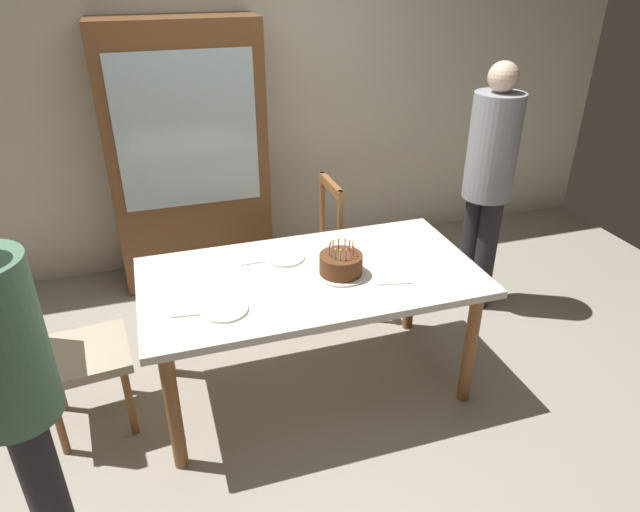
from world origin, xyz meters
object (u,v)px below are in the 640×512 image
Objects in this scene: chair_spindle_back at (307,252)px; person_guest at (489,176)px; birthday_cake at (341,265)px; china_cabinet at (188,157)px; person_celebrant at (10,386)px; chair_upholstered at (61,345)px; plate_near_celebrant at (225,310)px; dining_table at (311,288)px; plate_far_side at (285,257)px.

chair_spindle_back is 1.30m from person_guest.
birthday_cake is 1.72m from china_cabinet.
person_celebrant is at bearing -157.14° from birthday_cake.
chair_upholstered is 0.82m from person_celebrant.
chair_upholstered reaches higher than birthday_cake.
plate_near_celebrant is at bearing -165.99° from birthday_cake.
plate_near_celebrant is 0.96m from person_celebrant.
china_cabinet is at bearing 150.78° from person_guest.
dining_table is 0.84m from chair_spindle_back.
plate_near_celebrant is 0.87m from chair_upholstered.
birthday_cake reaches higher than dining_table.
chair_upholstered is at bearing -173.06° from plate_far_side.
dining_table is 1.29m from chair_upholstered.
china_cabinet reaches higher than plate_near_celebrant.
chair_upholstered is (-0.79, 0.28, -0.23)m from plate_near_celebrant.
chair_upholstered is (-1.49, -0.72, 0.07)m from chair_spindle_back.
person_celebrant reaches higher than dining_table.
china_cabinet is at bearing 88.90° from plate_near_celebrant.
china_cabinet reaches higher than chair_upholstered.
plate_near_celebrant is 1.00× the size of plate_far_side.
plate_far_side is (-0.24, 0.26, -0.05)m from birthday_cake.
birthday_cake reaches higher than plate_far_side.
dining_table is 6.37× the size of birthday_cake.
china_cabinet reaches higher than birthday_cake.
plate_far_side is 0.72m from chair_spindle_back.
plate_far_side is 1.52m from person_celebrant.
person_celebrant is (-1.32, -0.67, 0.23)m from dining_table.
person_guest is at bearing 25.27° from birthday_cake.
chair_spindle_back is 1.13m from china_cabinet.
person_celebrant reaches higher than plate_near_celebrant.
chair_upholstered is 0.60× the size of person_celebrant.
plate_near_celebrant is at bearing 28.99° from person_celebrant.
birthday_cake is at bearing -19.13° from dining_table.
chair_upholstered is 1.76m from china_cabinet.
person_celebrant is at bearing -93.10° from chair_upholstered.
dining_table is at bearing -67.07° from plate_far_side.
chair_spindle_back is at bearing 25.92° from chair_upholstered.
person_guest is at bearing 9.90° from chair_upholstered.
plate_near_celebrant is 0.23× the size of chair_spindle_back.
plate_near_celebrant is at bearing -133.59° from plate_far_side.
dining_table is 8.11× the size of plate_far_side.
chair_spindle_back is at bearing 75.27° from dining_table.
chair_upholstered is at bearing -118.91° from china_cabinet.
person_guest reaches higher than chair_upholstered.
plate_near_celebrant is 2.02m from person_guest.
birthday_cake is 1.27× the size of plate_near_celebrant.
plate_far_side is at bearing 46.41° from plate_near_celebrant.
birthday_cake is 1.27× the size of plate_far_side.
chair_spindle_back is at bearing 167.57° from person_guest.
chair_spindle_back is at bearing 62.85° from plate_far_side.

